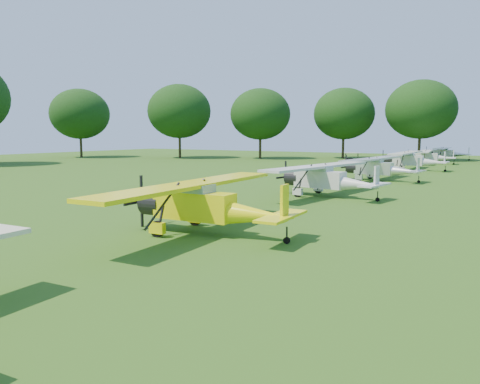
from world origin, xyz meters
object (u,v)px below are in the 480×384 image
object	(u,v)px
aircraft_6	(430,156)
aircraft_3	(327,177)
golf_cart	(351,161)
aircraft_2	(205,202)
aircraft_4	(380,166)
aircraft_5	(412,159)
aircraft_7	(447,152)

from	to	relation	value
aircraft_6	aircraft_3	bearing A→B (deg)	-95.89
aircraft_6	golf_cart	world-z (taller)	aircraft_6
aircraft_2	aircraft_4	size ratio (longest dim) A/B	1.06
aircraft_5	golf_cart	world-z (taller)	aircraft_5
aircraft_3	aircraft_7	xyz separation A→B (m)	(0.57, 53.75, -0.09)
aircraft_5	aircraft_2	bearing A→B (deg)	-90.71
aircraft_4	aircraft_7	xyz separation A→B (m)	(0.38, 40.76, -0.05)
aircraft_4	aircraft_6	xyz separation A→B (m)	(-0.19, 28.03, -0.14)
aircraft_3	aircraft_5	distance (m)	27.29
aircraft_7	aircraft_4	bearing A→B (deg)	-90.74
aircraft_2	golf_cart	distance (m)	46.74
aircraft_6	golf_cart	distance (m)	12.56
golf_cart	aircraft_2	bearing A→B (deg)	-102.14
aircraft_6	aircraft_2	bearing A→B (deg)	-96.02
aircraft_7	aircraft_2	bearing A→B (deg)	-90.80
aircraft_3	golf_cart	size ratio (longest dim) A/B	5.05
aircraft_2	aircraft_4	distance (m)	27.17
aircraft_7	aircraft_6	bearing A→B (deg)	-92.76
aircraft_6	aircraft_7	xyz separation A→B (m)	(0.57, 12.73, 0.09)
golf_cart	aircraft_3	bearing A→B (deg)	-97.49
aircraft_2	aircraft_5	world-z (taller)	aircraft_2
aircraft_3	aircraft_2	bearing A→B (deg)	-82.13
aircraft_5	aircraft_7	world-z (taller)	aircraft_5
aircraft_4	aircraft_5	size ratio (longest dim) A/B	0.98
aircraft_4	aircraft_7	bearing A→B (deg)	95.61
aircraft_5	aircraft_6	size ratio (longest dim) A/B	1.14
aircraft_5	aircraft_7	distance (m)	26.46
aircraft_7	golf_cart	bearing A→B (deg)	-112.67
aircraft_2	aircraft_5	bearing A→B (deg)	86.45
aircraft_3	aircraft_7	distance (m)	53.75
aircraft_2	aircraft_3	bearing A→B (deg)	86.46
aircraft_3	golf_cart	distance (m)	32.92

